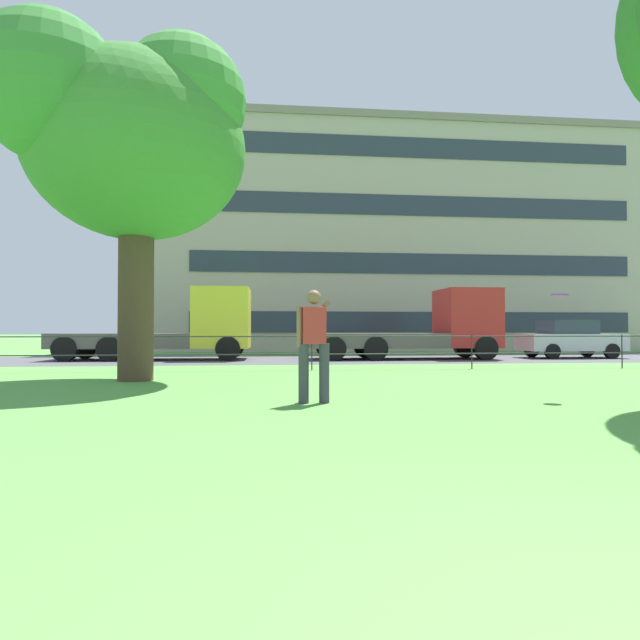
{
  "coord_description": "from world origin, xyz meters",
  "views": [
    {
      "loc": [
        -1.36,
        -1.3,
        1.12
      ],
      "look_at": [
        -0.13,
        10.34,
        1.35
      ],
      "focal_mm": 30.08,
      "sensor_mm": 36.0,
      "label": 1
    }
  ],
  "objects_px": {
    "flatbed_truck_left": "(183,328)",
    "flatbed_truck_center": "(431,328)",
    "person_thrower": "(314,342)",
    "apartment_building_background": "(385,252)",
    "car_silver_far_left": "(569,339)",
    "tree_small_lawn": "(129,134)",
    "frisbee": "(560,295)"
  },
  "relations": [
    {
      "from": "frisbee",
      "to": "flatbed_truck_left",
      "type": "height_order",
      "value": "flatbed_truck_left"
    },
    {
      "from": "person_thrower",
      "to": "car_silver_far_left",
      "type": "bearing_deg",
      "value": 46.75
    },
    {
      "from": "tree_small_lawn",
      "to": "car_silver_far_left",
      "type": "relative_size",
      "value": 1.9
    },
    {
      "from": "tree_small_lawn",
      "to": "apartment_building_background",
      "type": "height_order",
      "value": "apartment_building_background"
    },
    {
      "from": "flatbed_truck_center",
      "to": "car_silver_far_left",
      "type": "relative_size",
      "value": 1.82
    },
    {
      "from": "person_thrower",
      "to": "apartment_building_background",
      "type": "bearing_deg",
      "value": 74.78
    },
    {
      "from": "car_silver_far_left",
      "to": "apartment_building_background",
      "type": "relative_size",
      "value": 0.14
    },
    {
      "from": "person_thrower",
      "to": "flatbed_truck_left",
      "type": "distance_m",
      "value": 13.31
    },
    {
      "from": "frisbee",
      "to": "apartment_building_background",
      "type": "distance_m",
      "value": 28.06
    },
    {
      "from": "frisbee",
      "to": "flatbed_truck_center",
      "type": "bearing_deg",
      "value": 82.01
    },
    {
      "from": "flatbed_truck_left",
      "to": "apartment_building_background",
      "type": "xyz_separation_m",
      "value": [
        11.32,
        14.8,
        5.27
      ]
    },
    {
      "from": "apartment_building_background",
      "to": "flatbed_truck_left",
      "type": "bearing_deg",
      "value": -127.42
    },
    {
      "from": "flatbed_truck_left",
      "to": "person_thrower",
      "type": "bearing_deg",
      "value": -73.28
    },
    {
      "from": "flatbed_truck_center",
      "to": "tree_small_lawn",
      "type": "bearing_deg",
      "value": -138.5
    },
    {
      "from": "tree_small_lawn",
      "to": "flatbed_truck_center",
      "type": "relative_size",
      "value": 1.04
    },
    {
      "from": "frisbee",
      "to": "car_silver_far_left",
      "type": "relative_size",
      "value": 0.09
    },
    {
      "from": "flatbed_truck_left",
      "to": "flatbed_truck_center",
      "type": "height_order",
      "value": "same"
    },
    {
      "from": "person_thrower",
      "to": "tree_small_lawn",
      "type": "bearing_deg",
      "value": 134.05
    },
    {
      "from": "person_thrower",
      "to": "flatbed_truck_center",
      "type": "distance_m",
      "value": 13.58
    },
    {
      "from": "person_thrower",
      "to": "frisbee",
      "type": "bearing_deg",
      "value": 1.43
    },
    {
      "from": "flatbed_truck_left",
      "to": "apartment_building_background",
      "type": "relative_size",
      "value": 0.25
    },
    {
      "from": "person_thrower",
      "to": "apartment_building_background",
      "type": "height_order",
      "value": "apartment_building_background"
    },
    {
      "from": "flatbed_truck_center",
      "to": "apartment_building_background",
      "type": "relative_size",
      "value": 0.25
    },
    {
      "from": "person_thrower",
      "to": "frisbee",
      "type": "distance_m",
      "value": 4.16
    },
    {
      "from": "tree_small_lawn",
      "to": "frisbee",
      "type": "relative_size",
      "value": 20.39
    },
    {
      "from": "flatbed_truck_left",
      "to": "car_silver_far_left",
      "type": "bearing_deg",
      "value": -1.38
    },
    {
      "from": "person_thrower",
      "to": "frisbee",
      "type": "xyz_separation_m",
      "value": [
        4.09,
        0.1,
        0.76
      ]
    },
    {
      "from": "flatbed_truck_center",
      "to": "apartment_building_background",
      "type": "bearing_deg",
      "value": 83.66
    },
    {
      "from": "flatbed_truck_left",
      "to": "tree_small_lawn",
      "type": "bearing_deg",
      "value": -89.34
    },
    {
      "from": "person_thrower",
      "to": "car_silver_far_left",
      "type": "relative_size",
      "value": 0.44
    },
    {
      "from": "frisbee",
      "to": "car_silver_far_left",
      "type": "distance_m",
      "value": 14.44
    },
    {
      "from": "flatbed_truck_center",
      "to": "car_silver_far_left",
      "type": "height_order",
      "value": "flatbed_truck_center"
    }
  ]
}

